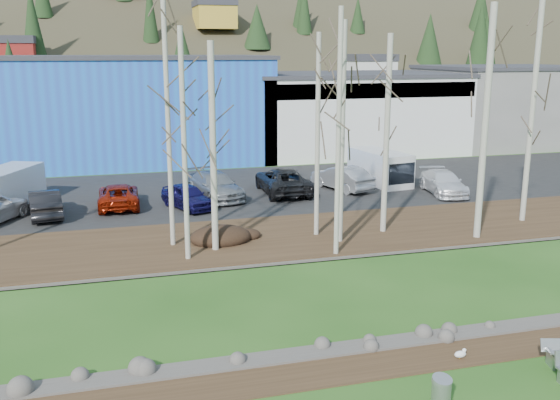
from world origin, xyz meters
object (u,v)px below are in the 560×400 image
object	(u,v)px
car_2	(119,195)
van_grey	(5,188)
seagull	(461,354)
car_7	(443,183)
car_3	(215,185)
van_white	(382,168)
car_5	(342,178)
litter_bin	(441,395)
car_1	(45,203)
car_4	(187,196)
car_6	(283,181)

from	to	relation	value
car_2	van_grey	distance (m)	6.33
seagull	car_7	world-z (taller)	car_7
car_3	van_white	distance (m)	11.24
seagull	car_2	world-z (taller)	car_2
seagull	car_5	world-z (taller)	car_5
litter_bin	car_5	size ratio (longest dim) A/B	0.18
car_1	van_grey	distance (m)	3.66
litter_bin	car_1	distance (m)	24.30
seagull	car_1	world-z (taller)	car_1
car_7	car_4	bearing A→B (deg)	-172.09
litter_bin	van_grey	size ratio (longest dim) A/B	0.16
car_3	van_white	world-z (taller)	van_white
car_6	van_grey	world-z (taller)	van_grey
litter_bin	car_1	bearing A→B (deg)	116.76
car_6	car_2	bearing A→B (deg)	6.61
car_6	car_7	xyz separation A→B (m)	(9.43, -2.72, -0.10)
car_4	van_grey	xyz separation A→B (m)	(-9.76, 3.01, 0.39)
van_white	car_7	bearing A→B (deg)	-65.26
car_3	van_grey	world-z (taller)	van_grey
car_3	car_6	distance (m)	4.21
litter_bin	van_white	world-z (taller)	van_white
car_5	van_white	size ratio (longest dim) A/B	0.89
car_1	van_white	distance (m)	20.74
seagull	car_7	size ratio (longest dim) A/B	0.09
seagull	car_5	xyz separation A→B (m)	(4.59, 21.50, 0.73)
car_1	van_grey	size ratio (longest dim) A/B	0.83
car_2	car_6	world-z (taller)	car_6
van_white	car_6	bearing A→B (deg)	178.27
car_2	car_6	distance (m)	9.82
car_4	car_7	bearing A→B (deg)	-22.99
seagull	car_2	distance (m)	22.53
car_2	car_6	bearing A→B (deg)	-173.64
car_1	van_grey	xyz separation A→B (m)	(-2.31, 2.81, 0.34)
car_2	car_4	bearing A→B (deg)	161.17
car_1	car_4	world-z (taller)	car_1
car_2	van_white	world-z (taller)	van_white
car_3	car_6	bearing A→B (deg)	-10.70
car_3	car_5	xyz separation A→B (m)	(8.08, 0.15, 0.00)
van_grey	car_5	bearing A→B (deg)	21.42
litter_bin	car_4	size ratio (longest dim) A/B	0.21
car_3	car_5	distance (m)	8.08
car_5	car_7	size ratio (longest dim) A/B	0.98
car_7	car_2	bearing A→B (deg)	-175.70
seagull	car_4	size ratio (longest dim) A/B	0.11
car_5	van_white	world-z (taller)	van_white
car_2	car_3	world-z (taller)	car_3
car_4	seagull	bearing A→B (deg)	-95.62
seagull	car_7	distance (m)	21.38
van_white	seagull	bearing A→B (deg)	-118.17
car_2	car_4	distance (m)	3.91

